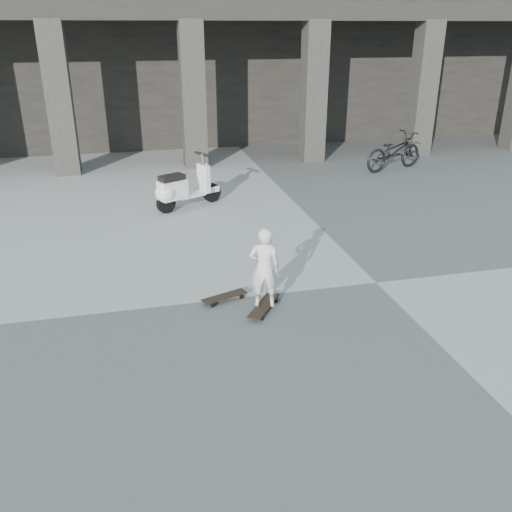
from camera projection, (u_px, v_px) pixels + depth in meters
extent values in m
plane|color=#50504D|center=(376.00, 283.00, 8.76)|extent=(90.00, 90.00, 0.00)
cube|color=black|center=(220.00, 50.00, 20.09)|extent=(28.00, 6.00, 6.00)
cube|color=black|center=(246.00, 11.00, 15.69)|extent=(28.00, 2.80, 0.50)
cube|color=#2D2A25|center=(59.00, 100.00, 14.42)|extent=(0.65, 0.65, 4.00)
cube|color=#2D2A25|center=(193.00, 96.00, 15.19)|extent=(0.65, 0.65, 4.00)
cube|color=#2D2A25|center=(314.00, 93.00, 15.95)|extent=(0.65, 0.65, 4.00)
cube|color=#2D2A25|center=(423.00, 90.00, 16.72)|extent=(0.65, 0.65, 4.00)
cube|color=black|center=(264.00, 305.00, 7.89)|extent=(0.65, 0.80, 0.02)
cube|color=#B2B2B7|center=(271.00, 299.00, 8.16)|extent=(0.17, 0.14, 0.03)
cube|color=#B2B2B7|center=(257.00, 317.00, 7.65)|extent=(0.17, 0.14, 0.03)
cylinder|color=black|center=(266.00, 298.00, 8.19)|extent=(0.06, 0.07, 0.06)
cylinder|color=black|center=(276.00, 300.00, 8.13)|extent=(0.06, 0.07, 0.06)
cylinder|color=black|center=(251.00, 316.00, 7.68)|extent=(0.06, 0.07, 0.06)
cylinder|color=black|center=(262.00, 318.00, 7.63)|extent=(0.06, 0.07, 0.06)
cube|color=black|center=(225.00, 296.00, 8.15)|extent=(0.73, 0.41, 0.02)
cube|color=#B2B2B7|center=(239.00, 294.00, 8.29)|extent=(0.10, 0.17, 0.03)
cube|color=#B2B2B7|center=(210.00, 303.00, 8.04)|extent=(0.10, 0.17, 0.03)
cylinder|color=black|center=(236.00, 293.00, 8.36)|extent=(0.07, 0.05, 0.06)
cylinder|color=black|center=(242.00, 297.00, 8.23)|extent=(0.07, 0.05, 0.06)
cylinder|color=black|center=(207.00, 301.00, 8.10)|extent=(0.07, 0.05, 0.06)
cylinder|color=black|center=(213.00, 305.00, 7.98)|extent=(0.07, 0.05, 0.06)
imported|color=silver|center=(264.00, 268.00, 7.65)|extent=(0.49, 0.38, 1.19)
cylinder|color=black|center=(212.00, 193.00, 12.68)|extent=(0.44, 0.30, 0.44)
cylinder|color=black|center=(166.00, 203.00, 11.93)|extent=(0.44, 0.30, 0.44)
cube|color=silver|center=(191.00, 195.00, 12.30)|extent=(0.72, 0.56, 0.08)
cube|color=silver|center=(173.00, 190.00, 11.93)|extent=(0.70, 0.59, 0.42)
sphere|color=silver|center=(165.00, 193.00, 11.83)|extent=(0.46, 0.46, 0.46)
cube|color=black|center=(172.00, 177.00, 11.83)|extent=(0.62, 0.51, 0.11)
cube|color=silver|center=(204.00, 178.00, 12.40)|extent=(0.27, 0.38, 0.64)
cube|color=silver|center=(212.00, 189.00, 12.65)|extent=(0.36, 0.29, 0.13)
cylinder|color=#B2B2B7|center=(203.00, 161.00, 12.24)|extent=(0.13, 0.13, 0.33)
cylinder|color=black|center=(203.00, 154.00, 12.18)|extent=(0.31, 0.52, 0.07)
sphere|color=white|center=(206.00, 166.00, 12.33)|extent=(0.13, 0.13, 0.13)
imported|color=black|center=(394.00, 151.00, 15.40)|extent=(2.13, 1.31, 1.05)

